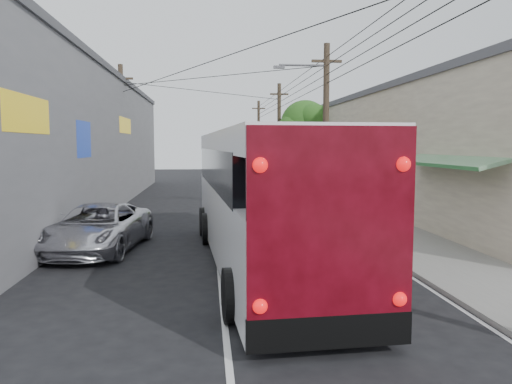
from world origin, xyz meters
TOP-DOWN VIEW (x-y plane):
  - ground at (0.00, 0.00)m, footprint 120.00×120.00m
  - sidewalk at (6.50, 20.00)m, footprint 3.00×80.00m
  - building_right at (10.99, 22.00)m, footprint 7.09×40.00m
  - building_left at (-8.50, 18.00)m, footprint 7.20×36.00m
  - utility_poles at (3.13, 20.33)m, footprint 11.80×45.28m
  - street_tree at (6.87, 26.02)m, footprint 4.40×4.00m
  - coach_bus at (1.19, 4.11)m, footprint 3.61×13.11m
  - jeepney at (-3.80, 6.36)m, footprint 3.16×5.65m
  - parked_suv at (3.80, 18.00)m, footprint 3.38×6.53m
  - parked_car_mid at (4.47, 21.04)m, footprint 1.81×4.41m
  - parked_car_far at (4.35, 27.94)m, footprint 1.78×4.92m
  - pedestrian_near at (6.15, 11.75)m, footprint 0.60×0.47m
  - pedestrian_far at (5.40, 14.22)m, footprint 0.90×0.75m

SIDE VIEW (x-z plane):
  - ground at x=0.00m, z-range 0.00..0.00m
  - sidewalk at x=6.50m, z-range 0.00..0.12m
  - jeepney at x=-3.80m, z-range 0.00..1.49m
  - parked_car_mid at x=4.47m, z-range 0.00..1.50m
  - parked_car_far at x=4.35m, z-range 0.00..1.61m
  - pedestrian_near at x=6.15m, z-range 0.12..1.58m
  - parked_suv at x=3.80m, z-range 0.00..1.81m
  - pedestrian_far at x=5.40m, z-range 0.12..1.81m
  - coach_bus at x=1.19m, z-range 0.07..3.80m
  - building_right at x=10.99m, z-range 0.03..6.28m
  - building_left at x=-8.50m, z-range 0.03..7.28m
  - utility_poles at x=3.13m, z-range 0.13..8.13m
  - street_tree at x=6.87m, z-range 1.37..7.97m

